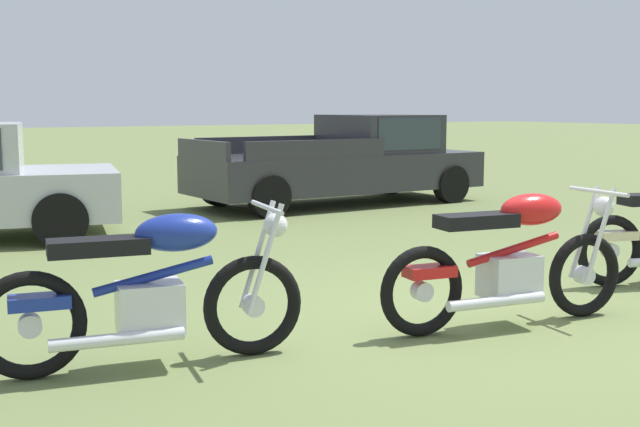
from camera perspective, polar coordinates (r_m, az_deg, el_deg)
The scene contains 4 objects.
ground_plane at distance 6.53m, azimuth 10.74°, elevation -7.09°, with size 120.00×120.00×0.00m, color olive.
motorcycle_blue at distance 5.21m, azimuth -11.86°, elevation -5.34°, with size 2.03×0.72×1.02m.
motorcycle_red at distance 6.20m, azimuth 13.24°, elevation -3.26°, with size 2.09×0.68×1.02m.
pickup_truck_charcoal at distance 13.68m, azimuth 2.10°, elevation 3.85°, with size 4.96×1.98×1.49m.
Camera 1 is at (-4.30, -4.63, 1.64)m, focal length 45.54 mm.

